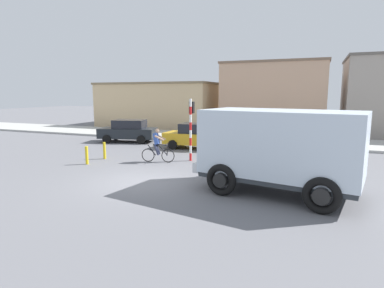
{
  "coord_description": "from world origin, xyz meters",
  "views": [
    {
      "loc": [
        6.3,
        -10.61,
        3.46
      ],
      "look_at": [
        1.11,
        2.5,
        1.2
      ],
      "focal_mm": 29.56,
      "sensor_mm": 36.0,
      "label": 1
    }
  ],
  "objects": [
    {
      "name": "cyclist",
      "position": [
        -1.14,
        3.42,
        0.86
      ],
      "size": [
        1.7,
        0.57,
        1.72
      ],
      "color": "black",
      "rests_on": "ground"
    },
    {
      "name": "car_far_side",
      "position": [
        -0.69,
        7.85,
        0.82
      ],
      "size": [
        4.01,
        1.9,
        1.6
      ],
      "color": "gold",
      "rests_on": "ground"
    },
    {
      "name": "ground_plane",
      "position": [
        0.0,
        0.0,
        0.0
      ],
      "size": [
        120.0,
        120.0,
        0.0
      ],
      "primitive_type": "plane",
      "color": "slate"
    },
    {
      "name": "car_red_near",
      "position": [
        3.77,
        7.11,
        0.82
      ],
      "size": [
        4.3,
        2.65,
        1.6
      ],
      "color": "#B7B7BC",
      "rests_on": "ground"
    },
    {
      "name": "building_mid_block",
      "position": [
        2.49,
        19.97,
        3.13
      ],
      "size": [
        9.19,
        6.31,
        6.26
      ],
      "color": "tan",
      "rests_on": "ground"
    },
    {
      "name": "traffic_light_pole",
      "position": [
        0.3,
        4.41,
        2.07
      ],
      "size": [
        0.24,
        0.43,
        3.2
      ],
      "color": "red",
      "rests_on": "ground"
    },
    {
      "name": "sidewalk_far",
      "position": [
        0.0,
        12.71,
        0.08
      ],
      "size": [
        80.0,
        5.0,
        0.16
      ],
      "primitive_type": "cube",
      "color": "#ADADA8",
      "rests_on": "ground"
    },
    {
      "name": "car_white_mid",
      "position": [
        -6.26,
        8.67,
        0.82
      ],
      "size": [
        4.28,
        2.58,
        1.6
      ],
      "color": "#1E2328",
      "rests_on": "ground"
    },
    {
      "name": "bollard_near",
      "position": [
        -4.14,
        1.67,
        0.45
      ],
      "size": [
        0.14,
        0.14,
        0.9
      ],
      "primitive_type": "cylinder",
      "color": "gold",
      "rests_on": "ground"
    },
    {
      "name": "building_corner_left",
      "position": [
        -9.26,
        20.13,
        2.28
      ],
      "size": [
        12.2,
        8.16,
        4.55
      ],
      "color": "#D1B284",
      "rests_on": "ground"
    },
    {
      "name": "bollard_far",
      "position": [
        -4.14,
        3.07,
        0.45
      ],
      "size": [
        0.14,
        0.14,
        0.9
      ],
      "primitive_type": "cylinder",
      "color": "gold",
      "rests_on": "ground"
    },
    {
      "name": "truck_foreground",
      "position": [
        5.16,
        0.43,
        1.67
      ],
      "size": [
        5.77,
        3.52,
        2.9
      ],
      "color": "silver",
      "rests_on": "ground"
    }
  ]
}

